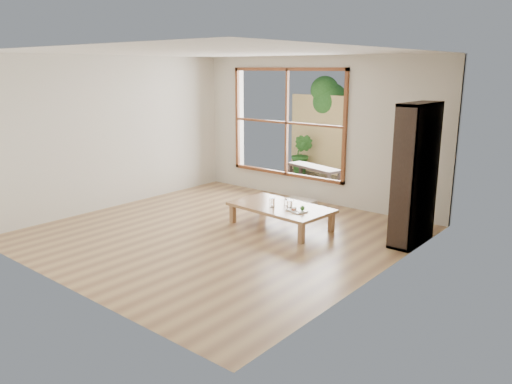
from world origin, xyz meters
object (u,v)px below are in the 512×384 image
(low_table, at_px, (281,208))
(garden_bench, at_px, (314,169))
(food_tray, at_px, (298,210))
(bookshelf, at_px, (415,175))

(low_table, distance_m, garden_bench, 2.84)
(garden_bench, bearing_deg, low_table, -51.78)
(food_tray, relative_size, garden_bench, 0.25)
(garden_bench, bearing_deg, food_tray, -45.95)
(bookshelf, relative_size, garden_bench, 1.47)
(low_table, xyz_separation_m, garden_bench, (-1.11, 2.62, 0.07))
(bookshelf, xyz_separation_m, garden_bench, (-2.94, 2.00, -0.61))
(bookshelf, bearing_deg, low_table, -161.41)
(food_tray, height_order, garden_bench, same)
(low_table, bearing_deg, food_tray, -8.07)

